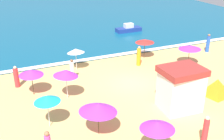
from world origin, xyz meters
name	(u,v)px	position (x,y,z in m)	size (l,w,h in m)	color
ground_plane	(133,84)	(0.00, 0.00, 0.00)	(60.00, 60.00, 0.00)	#E5B26B
ocean_water	(55,14)	(0.00, 28.00, 0.05)	(60.00, 44.00, 0.10)	#0F567A
wave_breaker_foam	(104,57)	(0.00, 6.30, 0.10)	(57.00, 0.70, 0.01)	white
lifeguard_cabana	(180,88)	(1.10, -4.58, 1.53)	(2.73, 2.21, 3.01)	white
beach_umbrella_0	(157,125)	(-2.91, -8.09, 1.97)	(2.08, 2.10, 2.22)	silver
beach_umbrella_1	(66,73)	(-5.48, -0.19, 2.01)	(1.85, 1.81, 2.34)	silver
beach_umbrella_2	(76,51)	(-3.38, 4.51, 1.81)	(1.94, 1.96, 2.06)	silver
beach_umbrella_3	(190,47)	(6.53, 1.46, 1.74)	(2.75, 2.74, 1.95)	#4C3823
beach_umbrella_4	(145,41)	(3.64, 4.67, 1.77)	(2.56, 2.56, 1.95)	#4C3823
beach_umbrella_5	(47,99)	(-7.40, -3.18, 1.93)	(2.17, 2.16, 2.16)	silver
beach_umbrella_6	(98,108)	(-4.91, -5.09, 1.79)	(3.02, 3.01, 2.13)	#4C3823
beach_umbrella_7	(31,72)	(-7.66, 1.37, 1.79)	(2.51, 2.51, 2.03)	#4C3823
beach_tent	(217,87)	(4.76, -4.15, 0.65)	(2.41, 2.36, 1.31)	orange
beachgoer_2	(72,70)	(-4.26, 2.74, 0.83)	(0.41, 0.41, 1.78)	white
beachgoer_5	(16,77)	(-8.63, 3.14, 0.82)	(0.55, 0.55, 1.76)	red
beachgoer_6	(205,131)	(0.13, -8.27, 0.88)	(0.45, 0.45, 1.83)	red
beachgoer_8	(208,44)	(10.65, 3.61, 0.91)	(0.47, 0.47, 1.94)	blue
beachgoer_9	(139,57)	(2.23, 3.23, 0.87)	(0.53, 0.53, 1.86)	orange
small_boat_0	(129,29)	(6.37, 13.60, 0.46)	(3.34, 1.24, 1.07)	navy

